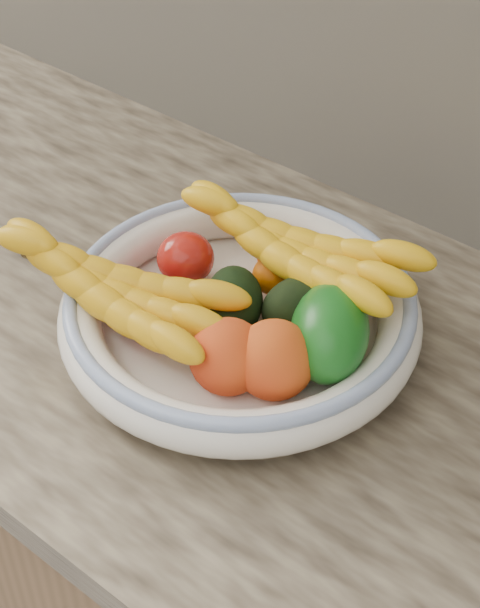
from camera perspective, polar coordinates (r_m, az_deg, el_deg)
name	(u,v)px	position (r m, az deg, el deg)	size (l,w,h in m)	color
kitchen_counter	(251,553)	(1.38, 0.68, -15.03)	(2.44, 0.66, 1.40)	brown
fruit_bowl	(240,312)	(1.00, 0.00, -0.49)	(0.39, 0.39, 0.08)	white
clementine_back_left	(277,257)	(1.06, 2.31, 2.87)	(0.05, 0.05, 0.04)	#FF5805
clementine_back_right	(332,272)	(1.05, 5.64, 1.94)	(0.05, 0.05, 0.04)	#FF6905
clementine_back_mid	(273,275)	(1.04, 2.03, 1.77)	(0.05, 0.05, 0.04)	#DE6404
tomato_left	(186,258)	(1.05, -3.36, 2.82)	(0.07, 0.07, 0.06)	#B01911
tomato_near_left	(146,303)	(0.99, -5.77, 0.05)	(0.07, 0.07, 0.06)	#BA000C
avocado_center	(234,300)	(0.99, -0.37, 0.24)	(0.06, 0.09, 0.06)	black
avocado_right	(306,306)	(0.99, 4.07, -0.11)	(0.07, 0.10, 0.07)	black
green_mango	(329,332)	(0.94, 5.50, -1.74)	(0.08, 0.12, 0.09)	#105613
peach_front	(228,357)	(0.92, -0.74, -3.24)	(0.08, 0.08, 0.08)	orange
peach_right	(274,360)	(0.92, 2.12, -3.44)	(0.08, 0.08, 0.08)	orange
banana_bunch_back	(293,255)	(1.01, 3.26, 3.02)	(0.31, 0.11, 0.09)	yellow
banana_bunch_front	(112,294)	(0.98, -7.83, 0.60)	(0.30, 0.12, 0.08)	#ECAD13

